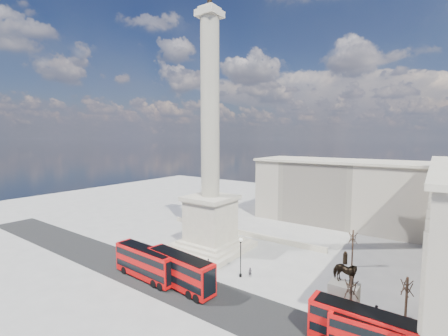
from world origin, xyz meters
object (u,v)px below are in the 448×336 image
Objects in this scene: red_bus_c at (367,332)px; pedestrian_walking at (250,272)px; red_bus_b at (180,271)px; pedestrian_standing at (376,312)px; victorian_lamp at (241,254)px; equestrian_statue at (344,296)px; red_bus_a at (146,262)px; pedestrian_crossing at (208,263)px; nelsons_column at (210,185)px.

red_bus_c is 7.52× the size of pedestrian_walking.
pedestrian_standing is (25.08, 8.17, -1.72)m from red_bus_b.
pedestrian_walking is (-18.55, 8.02, -1.67)m from red_bus_c.
equestrian_statue reaches higher than victorian_lamp.
pedestrian_standing is (-0.19, 7.13, -1.52)m from red_bus_c.
red_bus_a is 16.65m from pedestrian_walking.
red_bus_c is at bearing -19.75° from victorian_lamp.
pedestrian_crossing is (-7.65, -1.15, 0.04)m from pedestrian_walking.
equestrian_statue is (21.80, 5.80, 0.40)m from red_bus_b.
red_bus_b is 22.56m from equestrian_statue.
red_bus_a is 10.57m from pedestrian_crossing.
pedestrian_crossing is at bearing 174.69° from equestrian_statue.
nelsons_column is 3.96× the size of red_bus_b.
equestrian_statue is at bearing 20.75° from red_bus_b.
victorian_lamp is (11.57, -7.05, -9.14)m from nelsons_column.
red_bus_c is 5.92m from equestrian_statue.
red_bus_b is at bearing -123.89° from victorian_lamp.
red_bus_c reaches higher than pedestrian_walking.
pedestrian_walking is at bearing 59.24° from red_bus_b.
red_bus_b is at bearing -165.11° from equestrian_statue.
red_bus_a is at bearing -91.39° from nelsons_column.
red_bus_c is 6.28× the size of pedestrian_standing.
red_bus_c is at bearing -158.72° from pedestrian_crossing.
pedestrian_walking is at bearing 167.79° from equestrian_statue.
red_bus_b is at bearing 10.19° from red_bus_a.
pedestrian_standing reaches higher than pedestrian_crossing.
pedestrian_walking is at bearing 35.88° from victorian_lamp.
victorian_lamp is at bearing -31.37° from nelsons_column.
nelsons_column is 19.34m from red_bus_b.
victorian_lamp is 7.05m from pedestrian_crossing.
red_bus_b reaches higher than red_bus_a.
pedestrian_standing reaches higher than pedestrian_walking.
red_bus_a is 1.42× the size of equestrian_statue.
pedestrian_walking is 0.95× the size of pedestrian_crossing.
equestrian_statue is (28.28, 6.70, 0.44)m from red_bus_a.
red_bus_a is at bearing 93.68° from pedestrian_crossing.
victorian_lamp is (11.96, 9.05, 1.18)m from red_bus_a.
red_bus_b is 1.45× the size of equestrian_statue.
nelsons_column reaches higher than pedestrian_standing.
victorian_lamp is at bearing 160.82° from red_bus_c.
pedestrian_walking is (13.21, 9.96, -1.83)m from red_bus_a.
pedestrian_walking is (12.82, -6.14, -12.15)m from nelsons_column.
red_bus_b is 25.30m from red_bus_c.
victorian_lamp is at bearing -141.86° from pedestrian_crossing.
victorian_lamp is (-19.80, 7.11, 1.34)m from red_bus_c.
red_bus_b is at bearing -177.08° from red_bus_c.
nelsons_column is at bearing -17.91° from pedestrian_standing.
victorian_lamp is 3.39m from pedestrian_walking.
victorian_lamp is at bearing 171.80° from equestrian_statue.
equestrian_statue reaches higher than pedestrian_walking.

